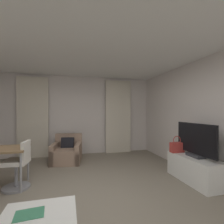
% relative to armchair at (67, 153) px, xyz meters
% --- Properties ---
extents(ground_plane, '(12.00, 12.00, 0.00)m').
position_rel_armchair_xyz_m(ground_plane, '(0.36, -2.22, -0.26)').
color(ground_plane, gray).
extents(wall_window, '(5.12, 0.06, 2.60)m').
position_rel_armchair_xyz_m(wall_window, '(0.36, 0.81, 1.04)').
color(wall_window, silver).
rests_on(wall_window, ground).
extents(wall_right, '(0.06, 6.12, 2.60)m').
position_rel_armchair_xyz_m(wall_right, '(2.89, -2.22, 1.04)').
color(wall_right, silver).
rests_on(wall_right, ground).
extents(ceiling, '(5.12, 6.12, 0.06)m').
position_rel_armchair_xyz_m(ceiling, '(0.36, -2.22, 2.37)').
color(ceiling, white).
rests_on(ceiling, wall_left).
extents(curtain_left_panel, '(0.90, 0.06, 2.50)m').
position_rel_armchair_xyz_m(curtain_left_panel, '(-1.02, 0.68, 0.99)').
color(curtain_left_panel, beige).
rests_on(curtain_left_panel, ground).
extents(curtain_right_panel, '(0.90, 0.06, 2.50)m').
position_rel_armchair_xyz_m(curtain_right_panel, '(1.73, 0.68, 0.99)').
color(curtain_right_panel, beige).
rests_on(curtain_right_panel, ground).
extents(armchair, '(0.90, 0.96, 0.76)m').
position_rel_armchair_xyz_m(armchair, '(0.00, 0.00, 0.00)').
color(armchair, '#997A66').
rests_on(armchair, ground).
extents(desk_chair, '(0.48, 0.48, 0.88)m').
position_rel_armchair_xyz_m(desk_chair, '(-0.86, -1.46, 0.13)').
color(desk_chair, gray).
rests_on(desk_chair, ground).
extents(magazine_open, '(0.30, 0.22, 0.01)m').
position_rel_armchair_xyz_m(magazine_open, '(-0.34, -3.08, 0.14)').
color(magazine_open, '#387F5B').
rests_on(magazine_open, coffee_table).
extents(tv_console, '(0.50, 1.17, 0.51)m').
position_rel_armchair_xyz_m(tv_console, '(2.55, -2.04, -0.00)').
color(tv_console, white).
rests_on(tv_console, ground).
extents(tv_flatscreen, '(0.20, 1.04, 0.68)m').
position_rel_armchair_xyz_m(tv_flatscreen, '(2.55, -2.07, 0.58)').
color(tv_flatscreen, '#333338').
rests_on(tv_flatscreen, tv_console).
extents(handbag_primary, '(0.30, 0.14, 0.37)m').
position_rel_armchair_xyz_m(handbag_primary, '(2.42, -1.64, 0.37)').
color(handbag_primary, '#B73833').
rests_on(handbag_primary, tv_console).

